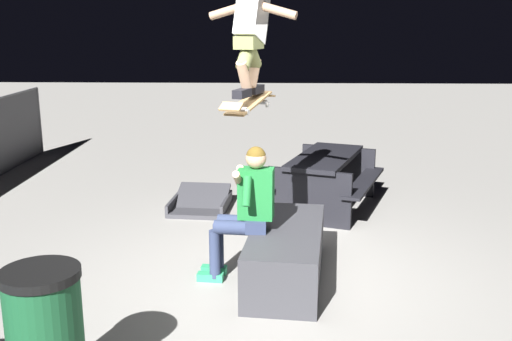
% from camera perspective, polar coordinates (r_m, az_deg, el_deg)
% --- Properties ---
extents(ground_plane, '(40.00, 40.00, 0.00)m').
position_cam_1_polar(ground_plane, '(6.03, 1.59, -10.71)').
color(ground_plane, gray).
extents(ledge_box_main, '(1.79, 0.87, 0.53)m').
position_cam_1_polar(ledge_box_main, '(6.03, 2.90, -7.97)').
color(ledge_box_main, '#38383D').
rests_on(ledge_box_main, ground).
extents(person_sitting_on_ledge, '(0.60, 0.77, 1.37)m').
position_cam_1_polar(person_sitting_on_ledge, '(5.84, -1.07, -3.41)').
color(person_sitting_on_ledge, '#2D3856').
rests_on(person_sitting_on_ledge, ground).
extents(skateboard, '(1.03, 0.51, 0.15)m').
position_cam_1_polar(skateboard, '(5.79, -0.68, 6.47)').
color(skateboard, '#AD8451').
extents(skater_airborne, '(0.63, 0.87, 1.12)m').
position_cam_1_polar(skater_airborne, '(5.79, -0.49, 13.29)').
color(skater_airborne, black).
extents(kicker_ramp, '(0.98, 0.83, 0.35)m').
position_cam_1_polar(kicker_ramp, '(8.30, -5.36, -3.31)').
color(kicker_ramp, '#38383D').
rests_on(kicker_ramp, ground).
extents(picnic_table_back, '(2.05, 1.83, 0.75)m').
position_cam_1_polar(picnic_table_back, '(8.26, 6.59, -0.24)').
color(picnic_table_back, black).
rests_on(picnic_table_back, ground).
extents(trash_bin, '(0.52, 0.52, 0.98)m').
position_cam_1_polar(trash_bin, '(4.31, -19.45, -14.93)').
color(trash_bin, '#19512D').
rests_on(trash_bin, ground).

